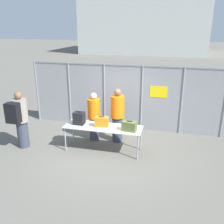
# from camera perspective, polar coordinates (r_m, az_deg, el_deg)

# --- Properties ---
(ground_plane) EXTENTS (120.00, 120.00, 0.00)m
(ground_plane) POSITION_cam_1_polar(r_m,az_deg,el_deg) (7.60, -1.08, -9.40)
(ground_plane) COLOR #605E56
(fence_section) EXTENTS (6.98, 0.07, 2.36)m
(fence_section) POSITION_cam_1_polar(r_m,az_deg,el_deg) (9.05, 2.49, 3.69)
(fence_section) COLOR gray
(fence_section) RESTS_ON ground_plane
(inspection_table) EXTENTS (2.33, 0.74, 0.78)m
(inspection_table) POSITION_cam_1_polar(r_m,az_deg,el_deg) (7.48, -2.07, -3.72)
(inspection_table) COLOR silver
(inspection_table) RESTS_ON ground_plane
(suitcase_black) EXTENTS (0.33, 0.27, 0.40)m
(suitcase_black) POSITION_cam_1_polar(r_m,az_deg,el_deg) (7.64, -7.52, -1.42)
(suitcase_black) COLOR black
(suitcase_black) RESTS_ON inspection_table
(suitcase_orange) EXTENTS (0.43, 0.27, 0.32)m
(suitcase_orange) POSITION_cam_1_polar(r_m,az_deg,el_deg) (7.43, -2.38, -2.24)
(suitcase_orange) COLOR orange
(suitcase_orange) RESTS_ON inspection_table
(suitcase_olive) EXTENTS (0.43, 0.28, 0.30)m
(suitcase_olive) POSITION_cam_1_polar(r_m,az_deg,el_deg) (7.14, 3.98, -3.24)
(suitcase_olive) COLOR #566033
(suitcase_olive) RESTS_ON inspection_table
(traveler_hooded) EXTENTS (0.44, 0.69, 1.79)m
(traveler_hooded) POSITION_cam_1_polar(r_m,az_deg,el_deg) (8.05, -20.37, -1.30)
(traveler_hooded) COLOR #383D4C
(traveler_hooded) RESTS_ON ground_plane
(security_worker_near) EXTENTS (0.44, 0.44, 1.78)m
(security_worker_near) POSITION_cam_1_polar(r_m,az_deg,el_deg) (8.01, 1.25, -0.65)
(security_worker_near) COLOR #383D4C
(security_worker_near) RESTS_ON ground_plane
(security_worker_far) EXTENTS (0.40, 0.40, 1.62)m
(security_worker_far) POSITION_cam_1_polar(r_m,az_deg,el_deg) (8.17, -4.13, -0.91)
(security_worker_far) COLOR #383D4C
(security_worker_far) RESTS_ON ground_plane
(utility_trailer) EXTENTS (4.10, 2.02, 0.71)m
(utility_trailer) POSITION_cam_1_polar(r_m,az_deg,el_deg) (11.62, 16.31, 2.27)
(utility_trailer) COLOR silver
(utility_trailer) RESTS_ON ground_plane
(distant_hangar) EXTENTS (16.57, 11.27, 7.35)m
(distant_hangar) POSITION_cam_1_polar(r_m,az_deg,el_deg) (38.14, 7.74, 18.98)
(distant_hangar) COLOR #B2B7B2
(distant_hangar) RESTS_ON ground_plane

